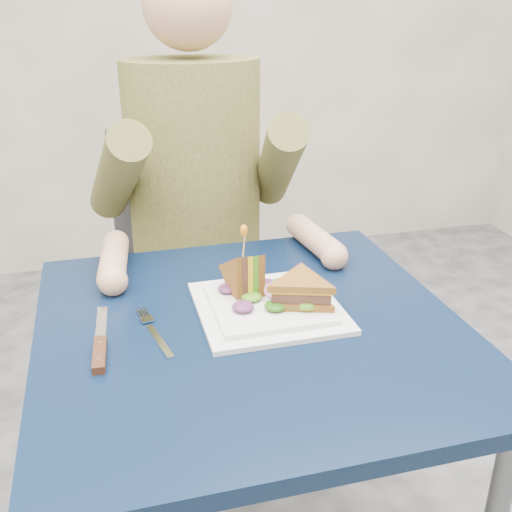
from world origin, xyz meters
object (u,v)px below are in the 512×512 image
object	(u,v)px
sandwich_flat	(301,291)
knife	(100,348)
diner	(195,150)
fork	(155,333)
table	(251,361)
plate	(268,306)
chair	(193,267)
sandwich_upright	(244,276)

from	to	relation	value
sandwich_flat	knife	xyz separation A→B (m)	(-0.36, -0.04, -0.04)
diner	fork	xyz separation A→B (m)	(-0.17, -0.55, -0.18)
table	fork	bearing A→B (deg)	177.90
plate	sandwich_flat	xyz separation A→B (m)	(0.05, -0.02, 0.04)
plate	chair	bearing A→B (deg)	93.89
table	fork	size ratio (longest dim) A/B	4.20
chair	knife	distance (m)	0.77
sandwich_flat	sandwich_upright	distance (m)	0.11
chair	diner	world-z (taller)	diner
chair	plate	world-z (taller)	chair
chair	diner	bearing A→B (deg)	-90.00
sandwich_upright	knife	size ratio (longest dim) A/B	0.55
table	plate	distance (m)	0.11
diner	sandwich_flat	distance (m)	0.57
table	chair	xyz separation A→B (m)	(0.00, 0.67, -0.11)
fork	sandwich_upright	bearing A→B (deg)	23.42
plate	sandwich_upright	size ratio (longest dim) A/B	2.15
table	chair	world-z (taller)	chair
knife	sandwich_upright	bearing A→B (deg)	21.89
sandwich_flat	knife	size ratio (longest dim) A/B	0.80
diner	knife	bearing A→B (deg)	-114.28
sandwich_upright	fork	distance (m)	0.20
sandwich_flat	sandwich_upright	xyz separation A→B (m)	(-0.09, 0.07, 0.01)
chair	table	bearing A→B (deg)	-90.00
chair	fork	xyz separation A→B (m)	(-0.17, -0.67, 0.19)
plate	fork	distance (m)	0.22
chair	plate	distance (m)	0.66
plate	knife	size ratio (longest dim) A/B	1.17
diner	sandwich_upright	size ratio (longest dim) A/B	6.15
sandwich_flat	sandwich_upright	size ratio (longest dim) A/B	1.46
plate	sandwich_flat	size ratio (longest dim) A/B	1.47
diner	fork	bearing A→B (deg)	-107.17
table	sandwich_flat	distance (m)	0.16
sandwich_flat	knife	distance (m)	0.37
table	knife	size ratio (longest dim) A/B	3.38
table	diner	xyz separation A→B (m)	(-0.00, 0.56, 0.26)
chair	knife	world-z (taller)	chair
sandwich_upright	fork	bearing A→B (deg)	-156.58
diner	knife	world-z (taller)	diner
diner	sandwich_flat	xyz separation A→B (m)	(0.10, -0.55, -0.14)
table	diner	distance (m)	0.62
table	sandwich_upright	size ratio (longest dim) A/B	6.19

